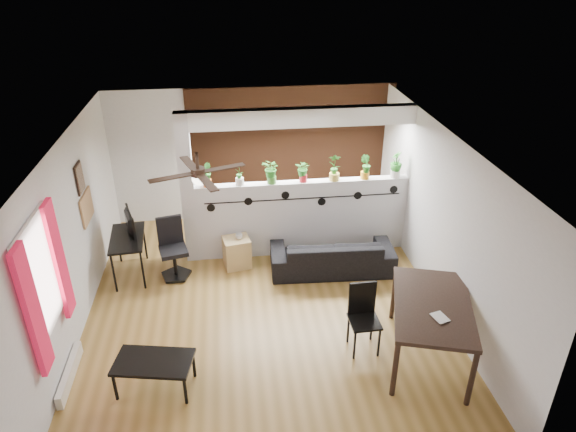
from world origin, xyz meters
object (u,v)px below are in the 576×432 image
(potted_plant_0, at_px, (207,174))
(cube_shelf, at_px, (237,252))
(potted_plant_3, at_px, (303,170))
(potted_plant_6, at_px, (396,164))
(potted_plant_2, at_px, (272,170))
(coffee_table, at_px, (154,364))
(potted_plant_5, at_px, (366,166))
(cup, at_px, (239,236))
(ceiling_fan, at_px, (198,175))
(potted_plant_4, at_px, (335,166))
(sofa, at_px, (332,255))
(dining_table, at_px, (432,310))
(office_chair, at_px, (173,252))
(folding_chair, at_px, (363,311))
(computer_desk, at_px, (127,241))
(potted_plant_1, at_px, (239,173))

(potted_plant_0, xyz_separation_m, cube_shelf, (0.42, -0.34, -1.30))
(potted_plant_3, bearing_deg, cube_shelf, -163.73)
(potted_plant_6, xyz_separation_m, cube_shelf, (-2.74, -0.34, -1.33))
(potted_plant_2, xyz_separation_m, coffee_table, (-1.72, -2.97, -1.19))
(potted_plant_2, bearing_deg, potted_plant_5, -0.00)
(cup, bearing_deg, coffee_table, -113.28)
(potted_plant_3, relative_size, cube_shelf, 0.72)
(coffee_table, bearing_deg, potted_plant_6, 37.84)
(ceiling_fan, relative_size, potted_plant_4, 2.54)
(potted_plant_2, bearing_deg, potted_plant_3, -0.00)
(sofa, distance_m, coffee_table, 3.52)
(coffee_table, bearing_deg, sofa, 41.17)
(cube_shelf, xyz_separation_m, dining_table, (2.39, -2.51, 0.50))
(cube_shelf, height_order, dining_table, dining_table)
(cube_shelf, height_order, office_chair, office_chair)
(potted_plant_0, relative_size, folding_chair, 0.41)
(potted_plant_5, distance_m, dining_table, 2.97)
(cube_shelf, xyz_separation_m, coffee_table, (-1.08, -2.63, 0.12))
(folding_chair, bearing_deg, computer_desk, 147.42)
(cup, distance_m, folding_chair, 2.67)
(potted_plant_6, bearing_deg, cup, -172.81)
(ceiling_fan, height_order, potted_plant_6, ceiling_fan)
(dining_table, bearing_deg, potted_plant_5, 93.43)
(computer_desk, relative_size, dining_table, 0.58)
(potted_plant_6, height_order, office_chair, potted_plant_6)
(potted_plant_0, distance_m, coffee_table, 3.27)
(coffee_table, bearing_deg, dining_table, 2.00)
(office_chair, bearing_deg, coffee_table, -91.33)
(potted_plant_2, height_order, potted_plant_4, potted_plant_4)
(potted_plant_4, bearing_deg, folding_chair, -92.18)
(ceiling_fan, height_order, computer_desk, ceiling_fan)
(potted_plant_4, height_order, cube_shelf, potted_plant_4)
(potted_plant_4, height_order, potted_plant_5, potted_plant_4)
(office_chair, bearing_deg, ceiling_fan, -65.49)
(cube_shelf, xyz_separation_m, computer_desk, (-1.74, -0.05, 0.38))
(computer_desk, bearing_deg, potted_plant_3, 7.72)
(potted_plant_2, distance_m, potted_plant_3, 0.53)
(potted_plant_5, relative_size, dining_table, 0.23)
(potted_plant_0, distance_m, cube_shelf, 1.41)
(potted_plant_6, height_order, cube_shelf, potted_plant_6)
(potted_plant_3, bearing_deg, cup, -163.04)
(potted_plant_6, distance_m, cube_shelf, 3.07)
(potted_plant_1, bearing_deg, ceiling_fan, -106.89)
(potted_plant_4, relative_size, computer_desk, 0.46)
(potted_plant_1, distance_m, office_chair, 1.67)
(potted_plant_3, relative_size, potted_plant_5, 0.92)
(cube_shelf, bearing_deg, ceiling_fan, -117.15)
(folding_chair, bearing_deg, coffee_table, -170.46)
(potted_plant_3, bearing_deg, ceiling_fan, -131.63)
(sofa, relative_size, coffee_table, 1.92)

